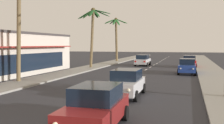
{
  "coord_description": "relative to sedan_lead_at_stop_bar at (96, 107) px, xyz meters",
  "views": [
    {
      "loc": [
        5.35,
        -7.13,
        3.22
      ],
      "look_at": [
        0.97,
        8.0,
        2.2
      ],
      "focal_mm": 43.0,
      "sensor_mm": 36.0,
      "label": 1
    }
  ],
  "objects": [
    {
      "name": "lane_markings",
      "position": [
        -1.52,
        17.47,
        -0.85
      ],
      "size": [
        4.28,
        87.95,
        0.01
      ],
      "color": "silver",
      "rests_on": "ground"
    },
    {
      "name": "palm_left_farthest",
      "position": [
        -10.03,
        39.56,
        4.9
      ],
      "size": [
        4.62,
        4.46,
        8.3
      ],
      "color": "brown",
      "rests_on": "ground"
    },
    {
      "name": "palm_left_third",
      "position": [
        -9.26,
        24.75,
        5.19
      ],
      "size": [
        4.64,
        4.55,
        8.19
      ],
      "color": "brown",
      "rests_on": "ground"
    },
    {
      "name": "sidewalk_left",
      "position": [
        -9.76,
        17.61,
        -0.78
      ],
      "size": [
        3.2,
        110.0,
        0.14
      ],
      "primitive_type": "cube",
      "color": "gray",
      "rests_on": "ground"
    },
    {
      "name": "sedan_lead_at_stop_bar",
      "position": [
        0.0,
        0.0,
        0.0
      ],
      "size": [
        2.08,
        4.5,
        1.68
      ],
      "color": "maroon",
      "rests_on": "ground"
    },
    {
      "name": "sidewalk_right",
      "position": [
        5.84,
        17.61,
        -0.78
      ],
      "size": [
        3.2,
        110.0,
        0.14
      ],
      "primitive_type": "cube",
      "color": "gray",
      "rests_on": "ground"
    },
    {
      "name": "sedan_parked_nearest_kerb",
      "position": [
        3.37,
        30.12,
        0.0
      ],
      "size": [
        2.02,
        4.48,
        1.68
      ],
      "color": "red",
      "rests_on": "ground"
    },
    {
      "name": "sedan_parked_mid_kerb",
      "position": [
        3.17,
        21.0,
        0.0
      ],
      "size": [
        1.99,
        4.47,
        1.68
      ],
      "color": "navy",
      "rests_on": "ground"
    },
    {
      "name": "sedan_oncoming_far",
      "position": [
        -3.45,
        30.89,
        0.0
      ],
      "size": [
        2.02,
        4.48,
        1.68
      ],
      "color": "silver",
      "rests_on": "ground"
    },
    {
      "name": "sedan_third_in_queue",
      "position": [
        -0.37,
        6.68,
        0.0
      ],
      "size": [
        1.97,
        4.46,
        1.68
      ],
      "color": "silver",
      "rests_on": "ground"
    },
    {
      "name": "palm_left_second",
      "position": [
        -10.32,
        9.98,
        5.64
      ],
      "size": [
        3.39,
        3.53,
        9.11
      ],
      "color": "brown",
      "rests_on": "ground"
    }
  ]
}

